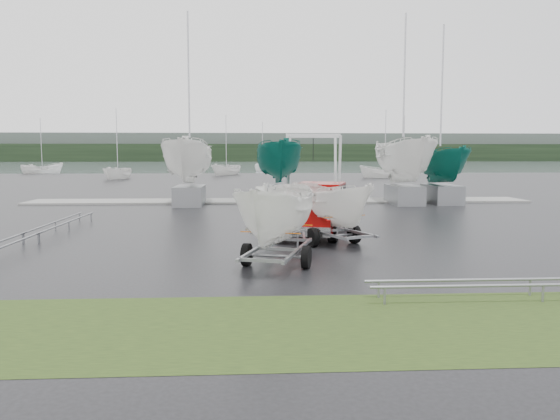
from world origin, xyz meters
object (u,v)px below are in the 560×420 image
object	(u,v)px
pickup_truck	(317,207)
trailer_parked	(331,167)
boat_hoist	(313,158)
trailer_hitched	(278,163)

from	to	relation	value
pickup_truck	trailer_parked	world-z (taller)	trailer_parked
pickup_truck	boat_hoist	size ratio (longest dim) A/B	1.40
trailer_parked	trailer_hitched	bearing A→B (deg)	-143.88
pickup_truck	trailer_parked	xyz separation A→B (m)	(0.10, -2.65, 1.58)
pickup_truck	boat_hoist	distance (m)	13.15
trailer_hitched	boat_hoist	bearing A→B (deg)	97.31
trailer_hitched	trailer_parked	size ratio (longest dim) A/B	1.08
trailer_hitched	boat_hoist	world-z (taller)	trailer_hitched
pickup_truck	boat_hoist	xyz separation A→B (m)	(1.35, 12.97, 1.72)
pickup_truck	trailer_hitched	distance (m)	6.47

